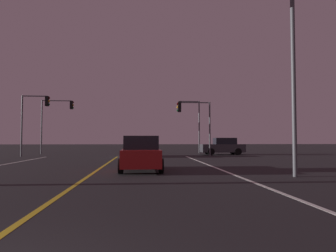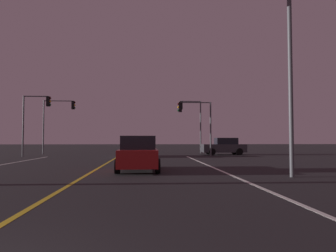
# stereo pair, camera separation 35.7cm
# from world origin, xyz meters

# --- Properties ---
(lane_edge_right) EXTENTS (0.16, 31.68, 0.01)m
(lane_edge_right) POSITION_xyz_m (6.20, 9.84, 0.00)
(lane_edge_right) COLOR silver
(lane_edge_right) RESTS_ON ground
(lane_center_divider) EXTENTS (0.16, 31.68, 0.01)m
(lane_center_divider) POSITION_xyz_m (0.00, 9.84, 0.00)
(lane_center_divider) COLOR gold
(lane_center_divider) RESTS_ON ground
(car_ahead_far) EXTENTS (2.02, 4.30, 1.70)m
(car_ahead_far) POSITION_xyz_m (1.74, 25.63, 0.82)
(car_ahead_far) COLOR black
(car_ahead_far) RESTS_ON ground
(car_crossing_side) EXTENTS (4.30, 2.02, 1.70)m
(car_crossing_side) POSITION_xyz_m (10.31, 28.43, 0.82)
(car_crossing_side) COLOR black
(car_crossing_side) RESTS_ON ground
(car_lead_same_lane) EXTENTS (2.02, 4.30, 1.70)m
(car_lead_same_lane) POSITION_xyz_m (2.18, 12.78, 0.82)
(car_lead_same_lane) COLOR black
(car_lead_same_lane) RESTS_ON ground
(traffic_light_near_right) EXTENTS (3.18, 0.36, 5.03)m
(traffic_light_near_right) POSITION_xyz_m (6.96, 26.18, 3.76)
(traffic_light_near_right) COLOR #4C4C51
(traffic_light_near_right) RESTS_ON ground
(traffic_light_near_left) EXTENTS (2.49, 0.36, 5.48)m
(traffic_light_near_left) POSITION_xyz_m (-7.37, 26.18, 4.03)
(traffic_light_near_left) COLOR #4C4C51
(traffic_light_near_left) RESTS_ON ground
(traffic_light_far_right) EXTENTS (2.49, 0.36, 5.81)m
(traffic_light_far_right) POSITION_xyz_m (7.40, 31.68, 4.25)
(traffic_light_far_right) COLOR #4C4C51
(traffic_light_far_right) RESTS_ON ground
(traffic_light_far_left) EXTENTS (3.41, 0.36, 5.74)m
(traffic_light_far_left) POSITION_xyz_m (-6.93, 31.68, 4.26)
(traffic_light_far_left) COLOR #4C4C51
(traffic_light_far_left) RESTS_ON ground
(street_lamp_right_near) EXTENTS (2.57, 0.44, 7.88)m
(street_lamp_right_near) POSITION_xyz_m (7.89, 9.80, 5.04)
(street_lamp_right_near) COLOR #4C4C51
(street_lamp_right_near) RESTS_ON ground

